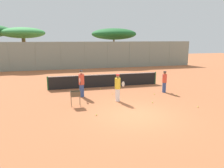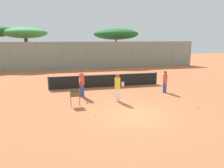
# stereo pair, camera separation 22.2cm
# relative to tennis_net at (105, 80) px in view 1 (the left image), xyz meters

# --- Properties ---
(ground_plane) EXTENTS (80.00, 80.00, 0.00)m
(ground_plane) POSITION_rel_tennis_net_xyz_m (0.00, -7.07, -0.56)
(ground_plane) COLOR #B7663D
(tennis_net) EXTENTS (9.19, 0.10, 1.07)m
(tennis_net) POSITION_rel_tennis_net_xyz_m (0.00, 0.00, 0.00)
(tennis_net) COLOR #26592D
(tennis_net) RESTS_ON ground_plane
(back_fence) EXTENTS (30.76, 0.08, 3.52)m
(back_fence) POSITION_rel_tennis_net_xyz_m (0.00, 11.32, 1.20)
(back_fence) COLOR gray
(back_fence) RESTS_ON ground_plane
(tree_1) EXTENTS (6.70, 6.70, 5.40)m
(tree_1) POSITION_rel_tennis_net_xyz_m (4.96, 15.19, 4.00)
(tree_1) COLOR brown
(tree_1) RESTS_ON ground_plane
(tree_2) EXTENTS (5.75, 5.75, 5.38)m
(tree_2) POSITION_rel_tennis_net_xyz_m (-7.77, 14.71, 4.05)
(tree_2) COLOR brown
(tree_2) RESTS_ON ground_plane
(player_white_outfit) EXTENTS (0.33, 0.87, 1.58)m
(player_white_outfit) POSITION_rel_tennis_net_xyz_m (3.84, -2.94, 0.26)
(player_white_outfit) COLOR #334C8C
(player_white_outfit) RESTS_ON ground_plane
(player_red_cap) EXTENTS (0.47, 0.87, 1.74)m
(player_red_cap) POSITION_rel_tennis_net_xyz_m (-0.17, -4.31, 0.34)
(player_red_cap) COLOR white
(player_red_cap) RESTS_ON ground_plane
(player_yellow_shirt) EXTENTS (0.44, 0.91, 1.83)m
(player_yellow_shirt) POSITION_rel_tennis_net_xyz_m (-2.25, -2.62, 0.39)
(player_yellow_shirt) COLOR #334C8C
(player_yellow_shirt) RESTS_ON ground_plane
(ball_cart) EXTENTS (0.56, 0.41, 0.92)m
(ball_cart) POSITION_rel_tennis_net_xyz_m (-2.87, -4.67, 0.13)
(ball_cart) COLOR brown
(ball_cart) RESTS_ON ground_plane
(tennis_ball_0) EXTENTS (0.07, 0.07, 0.07)m
(tennis_ball_0) POSITION_rel_tennis_net_xyz_m (1.82, -5.26, -0.52)
(tennis_ball_0) COLOR #D1E54C
(tennis_ball_0) RESTS_ON ground_plane
(tennis_ball_1) EXTENTS (0.07, 0.07, 0.07)m
(tennis_ball_1) POSITION_rel_tennis_net_xyz_m (2.87, -3.33, -0.52)
(tennis_ball_1) COLOR #D1E54C
(tennis_ball_1) RESTS_ON ground_plane
(tennis_ball_2) EXTENTS (0.07, 0.07, 0.07)m
(tennis_ball_2) POSITION_rel_tennis_net_xyz_m (-0.54, -0.85, -0.52)
(tennis_ball_2) COLOR #D1E54C
(tennis_ball_2) RESTS_ON ground_plane
(tennis_ball_3) EXTENTS (0.07, 0.07, 0.07)m
(tennis_ball_3) POSITION_rel_tennis_net_xyz_m (0.48, -1.92, -0.52)
(tennis_ball_3) COLOR #D1E54C
(tennis_ball_3) RESTS_ON ground_plane
(tennis_ball_4) EXTENTS (0.07, 0.07, 0.07)m
(tennis_ball_4) POSITION_rel_tennis_net_xyz_m (-0.04, -2.57, -0.52)
(tennis_ball_4) COLOR #D1E54C
(tennis_ball_4) RESTS_ON ground_plane
(tennis_ball_5) EXTENTS (0.07, 0.07, 0.07)m
(tennis_ball_5) POSITION_rel_tennis_net_xyz_m (4.24, -4.03, -0.52)
(tennis_ball_5) COLOR #D1E54C
(tennis_ball_5) RESTS_ON ground_plane
(tennis_ball_6) EXTENTS (0.07, 0.07, 0.07)m
(tennis_ball_6) POSITION_rel_tennis_net_xyz_m (-1.99, -6.57, -0.52)
(tennis_ball_6) COLOR #D1E54C
(tennis_ball_6) RESTS_ON ground_plane
(tennis_ball_7) EXTENTS (0.07, 0.07, 0.07)m
(tennis_ball_7) POSITION_rel_tennis_net_xyz_m (4.01, -6.75, -0.52)
(tennis_ball_7) COLOR #D1E54C
(tennis_ball_7) RESTS_ON ground_plane
(parked_car) EXTENTS (4.20, 1.70, 1.60)m
(parked_car) POSITION_rel_tennis_net_xyz_m (2.70, 13.37, 0.10)
(parked_car) COLOR white
(parked_car) RESTS_ON ground_plane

